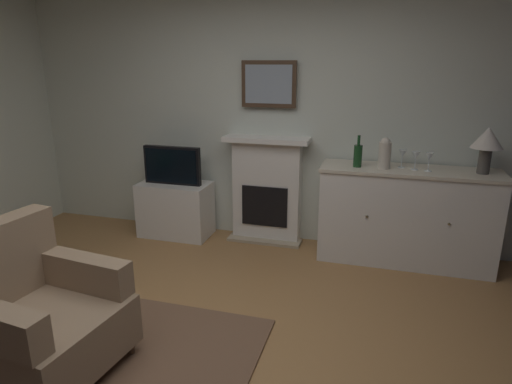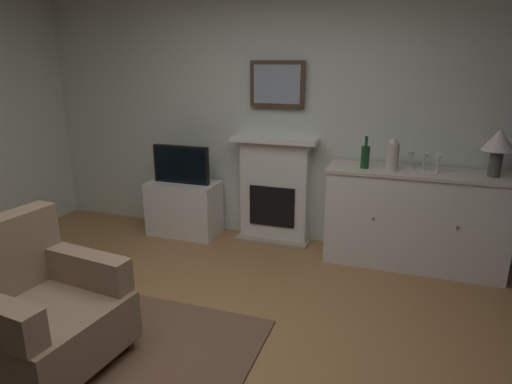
{
  "view_description": "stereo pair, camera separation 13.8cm",
  "coord_description": "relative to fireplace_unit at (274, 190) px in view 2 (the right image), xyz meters",
  "views": [
    {
      "loc": [
        0.98,
        -2.07,
        1.83
      ],
      "look_at": [
        0.22,
        0.58,
        1.0
      ],
      "focal_mm": 30.65,
      "sensor_mm": 36.0,
      "label": 1
    },
    {
      "loc": [
        1.11,
        -2.03,
        1.83
      ],
      "look_at": [
        0.22,
        0.58,
        1.0
      ],
      "focal_mm": 30.65,
      "sensor_mm": 36.0,
      "label": 2
    }
  ],
  "objects": [
    {
      "name": "ground_plane",
      "position": [
        0.12,
        -2.14,
        -0.6
      ],
      "size": [
        5.69,
        4.6,
        0.1
      ],
      "primitive_type": "cube",
      "color": "#9E7042",
      "rests_on": "ground"
    },
    {
      "name": "wall_rear",
      "position": [
        0.12,
        0.13,
        0.82
      ],
      "size": [
        5.69,
        0.06,
        2.74
      ],
      "primitive_type": "cube",
      "color": "silver",
      "rests_on": "ground_plane"
    },
    {
      "name": "wine_bottle",
      "position": [
        0.91,
        -0.22,
        0.46
      ],
      "size": [
        0.08,
        0.08,
        0.29
      ],
      "color": "#193F1E",
      "rests_on": "sideboard_cabinet"
    },
    {
      "name": "tv_cabinet",
      "position": [
        -0.98,
        -0.16,
        -0.26
      ],
      "size": [
        0.75,
        0.42,
        0.58
      ],
      "color": "white",
      "rests_on": "ground_plane"
    },
    {
      "name": "area_rug",
      "position": [
        -0.59,
        -2.49,
        -0.54
      ],
      "size": [
        2.11,
        1.97,
        0.02
      ],
      "primitive_type": "cube",
      "color": "brown",
      "rests_on": "ground_plane"
    },
    {
      "name": "fireplace_unit",
      "position": [
        0.0,
        0.0,
        0.0
      ],
      "size": [
        0.87,
        0.3,
        1.1
      ],
      "color": "white",
      "rests_on": "ground_plane"
    },
    {
      "name": "wine_glass_left",
      "position": [
        1.3,
        -0.14,
        0.47
      ],
      "size": [
        0.07,
        0.07,
        0.16
      ],
      "color": "silver",
      "rests_on": "sideboard_cabinet"
    },
    {
      "name": "armchair",
      "position": [
        -0.79,
        -2.39,
        -0.17
      ],
      "size": [
        0.89,
        0.86,
        0.92
      ],
      "color": "#8C7259",
      "rests_on": "ground_plane"
    },
    {
      "name": "framed_picture",
      "position": [
        0.0,
        0.05,
        1.06
      ],
      "size": [
        0.55,
        0.04,
        0.45
      ],
      "color": "#473323"
    },
    {
      "name": "vase_decorative",
      "position": [
        1.14,
        -0.23,
        0.49
      ],
      "size": [
        0.11,
        0.11,
        0.28
      ],
      "color": "beige",
      "rests_on": "sideboard_cabinet"
    },
    {
      "name": "wine_glass_right",
      "position": [
        1.52,
        -0.22,
        0.47
      ],
      "size": [
        0.07,
        0.07,
        0.16
      ],
      "color": "silver",
      "rests_on": "sideboard_cabinet"
    },
    {
      "name": "wine_glass_center",
      "position": [
        1.41,
        -0.2,
        0.47
      ],
      "size": [
        0.07,
        0.07,
        0.16
      ],
      "color": "silver",
      "rests_on": "sideboard_cabinet"
    },
    {
      "name": "table_lamp",
      "position": [
        1.96,
        -0.18,
        0.63
      ],
      "size": [
        0.26,
        0.26,
        0.4
      ],
      "color": "#4C4742",
      "rests_on": "sideboard_cabinet"
    },
    {
      "name": "sideboard_cabinet",
      "position": [
        1.37,
        -0.18,
        -0.1
      ],
      "size": [
        1.58,
        0.49,
        0.9
      ],
      "color": "white",
      "rests_on": "ground_plane"
    },
    {
      "name": "tv_set",
      "position": [
        -0.98,
        -0.19,
        0.23
      ],
      "size": [
        0.62,
        0.07,
        0.4
      ],
      "color": "black",
      "rests_on": "tv_cabinet"
    }
  ]
}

